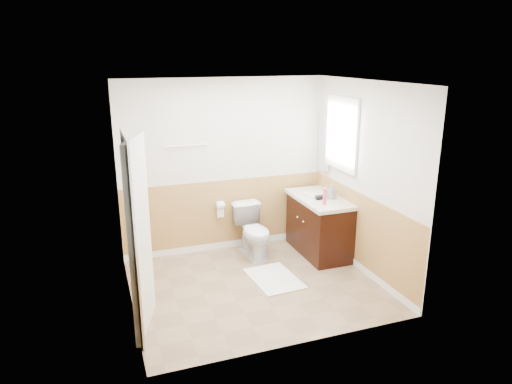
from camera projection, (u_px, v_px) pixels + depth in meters
name	position (u px, v px, depth m)	size (l,w,h in m)	color
floor	(255.00, 285.00, 5.84)	(3.00, 3.00, 0.00)	#8C7051
ceiling	(255.00, 82.00, 5.12)	(3.00, 3.00, 0.00)	white
wall_back	(225.00, 166.00, 6.65)	(3.00, 3.00, 0.00)	silver
wall_front	(302.00, 227.00, 4.31)	(3.00, 3.00, 0.00)	silver
wall_left	(124.00, 204.00, 5.00)	(3.00, 3.00, 0.00)	silver
wall_right	(365.00, 179.00, 5.97)	(3.00, 3.00, 0.00)	silver
wainscot_back	(226.00, 216.00, 6.86)	(3.00, 3.00, 0.00)	tan
wainscot_front	(299.00, 299.00, 4.53)	(3.00, 3.00, 0.00)	tan
wainscot_left	(131.00, 267.00, 5.21)	(2.60, 2.60, 0.00)	tan
wainscot_right	(360.00, 234.00, 6.18)	(2.60, 2.60, 0.00)	tan
toilet	(254.00, 232.00, 6.60)	(0.41, 0.73, 0.74)	white
bath_mat	(274.00, 279.00, 5.99)	(0.55, 0.80, 0.02)	white
vanity_cabinet	(319.00, 227.00, 6.70)	(0.55, 1.10, 0.80)	black
vanity_knob_left	(303.00, 222.00, 6.47)	(0.03, 0.03, 0.03)	silver
vanity_knob_right	(297.00, 217.00, 6.65)	(0.03, 0.03, 0.03)	silver
countertop	(319.00, 199.00, 6.58)	(0.60, 1.15, 0.05)	beige
sink_basin	(315.00, 194.00, 6.71)	(0.36, 0.36, 0.02)	silver
faucet	(327.00, 188.00, 6.75)	(0.02, 0.02, 0.14)	silver
lotion_bottle	(325.00, 197.00, 6.23)	(0.05, 0.05, 0.22)	#D43657
soap_dispenser	(332.00, 191.00, 6.48)	(0.10, 0.10, 0.21)	gray
hair_dryer_body	(321.00, 197.00, 6.45)	(0.07, 0.07, 0.14)	black
hair_dryer_handle	(317.00, 199.00, 6.49)	(0.03, 0.03, 0.07)	black
mirror_panel	(324.00, 142.00, 6.87)	(0.02, 0.35, 0.90)	silver
window_frame	(342.00, 134.00, 6.34)	(0.04, 0.80, 1.00)	white
window_glass	(343.00, 134.00, 6.35)	(0.01, 0.70, 0.90)	white
door	(140.00, 237.00, 4.69)	(0.05, 0.80, 2.04)	white
door_frame	(132.00, 237.00, 4.66)	(0.02, 0.92, 2.10)	white
door_knob	(143.00, 232.00, 5.02)	(0.06, 0.06, 0.06)	silver
towel_bar	(187.00, 145.00, 6.33)	(0.02, 0.02, 0.62)	silver
tp_holder_bar	(220.00, 205.00, 6.71)	(0.02, 0.02, 0.14)	silver
tp_roll	(220.00, 205.00, 6.71)	(0.11, 0.11, 0.10)	white
tp_sheet	(220.00, 212.00, 6.74)	(0.10, 0.01, 0.16)	white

